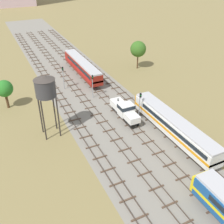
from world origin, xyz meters
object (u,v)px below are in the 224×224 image
(signal_post_near, at_px, (93,83))
(signal_post_mid, at_px, (63,75))
(water_tower, at_px, (45,88))
(diesel_railcar_centre_near, at_px, (173,125))
(signal_post_nearest, at_px, (140,103))
(shunter_loco_centre_left_mid, at_px, (125,110))
(diesel_railcar_centre_left_midfar, at_px, (82,66))

(signal_post_near, xyz_separation_m, signal_post_mid, (-4.41, 6.86, 0.11))
(water_tower, relative_size, signal_post_mid, 1.94)
(diesel_railcar_centre_near, bearing_deg, signal_post_mid, 112.68)
(signal_post_nearest, bearing_deg, shunter_loco_centre_left_mid, 144.94)
(diesel_railcar_centre_near, bearing_deg, shunter_loco_centre_left_mid, 116.40)
(signal_post_near, distance_m, signal_post_mid, 8.16)
(diesel_railcar_centre_near, height_order, signal_post_nearest, signal_post_nearest)
(shunter_loco_centre_left_mid, relative_size, signal_post_nearest, 1.45)
(signal_post_near, bearing_deg, water_tower, -141.15)
(shunter_loco_centre_left_mid, relative_size, signal_post_mid, 1.51)
(diesel_railcar_centre_near, relative_size, diesel_railcar_centre_left_midfar, 1.00)
(signal_post_near, bearing_deg, diesel_railcar_centre_near, -71.27)
(diesel_railcar_centre_near, relative_size, water_tower, 1.88)
(shunter_loco_centre_left_mid, height_order, diesel_railcar_centre_left_midfar, diesel_railcar_centre_left_midfar)
(signal_post_nearest, distance_m, signal_post_near, 12.94)
(diesel_railcar_centre_near, bearing_deg, diesel_railcar_centre_left_midfar, 97.83)
(signal_post_nearest, height_order, signal_post_mid, signal_post_nearest)
(diesel_railcar_centre_left_midfar, xyz_separation_m, water_tower, (-13.89, -21.95, 6.35))
(diesel_railcar_centre_near, xyz_separation_m, signal_post_near, (-6.61, 19.49, 0.85))
(shunter_loco_centre_left_mid, bearing_deg, signal_post_nearest, -35.06)
(diesel_railcar_centre_near, xyz_separation_m, shunter_loco_centre_left_mid, (-4.41, 8.88, -0.59))
(signal_post_near, relative_size, signal_post_mid, 0.97)
(diesel_railcar_centre_left_midfar, relative_size, water_tower, 1.88)
(water_tower, xyz_separation_m, signal_post_nearest, (16.09, -2.75, -5.28))
(water_tower, bearing_deg, diesel_railcar_centre_near, -28.86)
(diesel_railcar_centre_near, height_order, signal_post_mid, signal_post_mid)
(diesel_railcar_centre_near, xyz_separation_m, signal_post_mid, (-11.02, 26.35, 0.96))
(shunter_loco_centre_left_mid, xyz_separation_m, signal_post_mid, (-6.61, 17.48, 1.54))
(shunter_loco_centre_left_mid, distance_m, signal_post_mid, 18.75)
(diesel_railcar_centre_near, distance_m, diesel_railcar_centre_left_midfar, 32.33)
(diesel_railcar_centre_left_midfar, height_order, water_tower, water_tower)
(signal_post_mid, bearing_deg, water_tower, -114.09)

